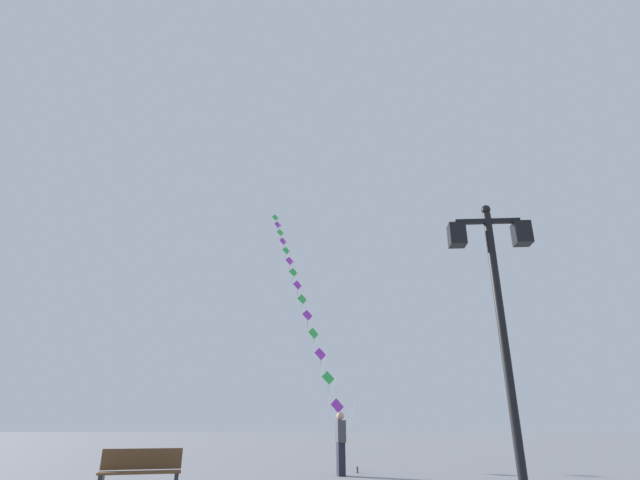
# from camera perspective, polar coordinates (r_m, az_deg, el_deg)

# --- Properties ---
(ground_plane) EXTENTS (160.00, 160.00, 0.00)m
(ground_plane) POSITION_cam_1_polar(r_m,az_deg,el_deg) (20.15, 6.76, -24.91)
(ground_plane) COLOR gray
(twin_lantern_lamp_post) EXTENTS (1.40, 0.28, 5.03)m
(twin_lantern_lamp_post) POSITION_cam_1_polar(r_m,az_deg,el_deg) (8.57, 20.35, -5.55)
(twin_lantern_lamp_post) COLOR black
(twin_lantern_lamp_post) RESTS_ON ground_plane
(kite_train) EXTENTS (5.72, 16.01, 15.81)m
(kite_train) POSITION_cam_1_polar(r_m,az_deg,el_deg) (25.46, -2.74, -5.29)
(kite_train) COLOR brown
(kite_train) RESTS_ON ground_plane
(kite_flyer) EXTENTS (0.33, 0.63, 1.71)m
(kite_flyer) POSITION_cam_1_polar(r_m,az_deg,el_deg) (15.02, 2.47, -22.89)
(kite_flyer) COLOR #1E1E2D
(kite_flyer) RESTS_ON ground_plane
(park_bench) EXTENTS (1.66, 0.95, 0.89)m
(park_bench) POSITION_cam_1_polar(r_m,az_deg,el_deg) (11.46, -20.65, -24.50)
(park_bench) COLOR brown
(park_bench) RESTS_ON ground_plane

